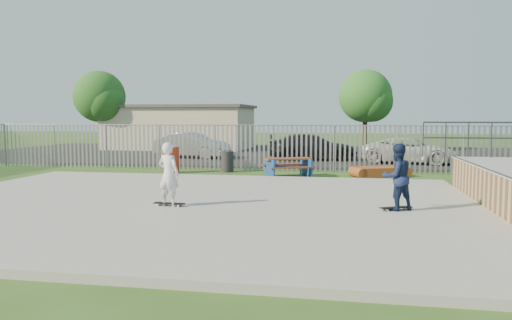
% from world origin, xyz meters
% --- Properties ---
extents(ground, '(120.00, 120.00, 0.00)m').
position_xyz_m(ground, '(0.00, 0.00, 0.00)').
color(ground, '#2E4F1B').
rests_on(ground, ground).
extents(concrete_slab, '(15.00, 12.00, 0.15)m').
position_xyz_m(concrete_slab, '(0.00, 0.00, 0.07)').
color(concrete_slab, gray).
rests_on(concrete_slab, ground).
extents(fence, '(26.04, 16.02, 2.00)m').
position_xyz_m(fence, '(1.00, 4.59, 1.00)').
color(fence, gray).
rests_on(fence, ground).
extents(picnic_table, '(2.22, 2.05, 0.75)m').
position_xyz_m(picnic_table, '(1.88, 7.02, 0.38)').
color(picnic_table, brown).
rests_on(picnic_table, ground).
extents(funbox, '(2.15, 1.67, 0.38)m').
position_xyz_m(funbox, '(5.44, 7.79, 0.19)').
color(funbox, brown).
rests_on(funbox, ground).
extents(trash_bin_red, '(0.66, 0.66, 1.11)m').
position_xyz_m(trash_bin_red, '(-3.14, 7.61, 0.55)').
color(trash_bin_red, '#B42D1B').
rests_on(trash_bin_red, ground).
extents(trash_bin_grey, '(0.54, 0.54, 0.90)m').
position_xyz_m(trash_bin_grey, '(-0.90, 8.37, 0.45)').
color(trash_bin_grey, '#252527').
rests_on(trash_bin_grey, ground).
extents(parking_lot, '(40.00, 18.00, 0.02)m').
position_xyz_m(parking_lot, '(0.00, 19.00, 0.01)').
color(parking_lot, black).
rests_on(parking_lot, ground).
extents(car_silver, '(4.56, 2.25, 1.44)m').
position_xyz_m(car_silver, '(-4.58, 14.98, 0.74)').
color(car_silver, '#B0B1B5').
rests_on(car_silver, parking_lot).
extents(car_dark, '(5.08, 2.73, 1.40)m').
position_xyz_m(car_dark, '(2.31, 14.75, 0.72)').
color(car_dark, black).
rests_on(car_dark, parking_lot).
extents(car_white, '(4.98, 2.98, 1.30)m').
position_xyz_m(car_white, '(7.27, 13.69, 0.67)').
color(car_white, silver).
rests_on(car_white, parking_lot).
extents(building, '(10.40, 6.40, 3.20)m').
position_xyz_m(building, '(-8.00, 23.00, 1.61)').
color(building, beige).
rests_on(building, ground).
extents(tree_left, '(3.62, 3.62, 5.59)m').
position_xyz_m(tree_left, '(-13.13, 20.60, 3.76)').
color(tree_left, '#43291A').
rests_on(tree_left, ground).
extents(tree_mid, '(3.61, 3.61, 5.57)m').
position_xyz_m(tree_mid, '(5.36, 22.84, 3.75)').
color(tree_mid, '#3F2E19').
rests_on(tree_mid, ground).
extents(skateboard_a, '(0.80, 0.56, 0.08)m').
position_xyz_m(skateboard_a, '(5.31, -0.21, 0.19)').
color(skateboard_a, black).
rests_on(skateboard_a, concrete_slab).
extents(skateboard_b, '(0.81, 0.27, 0.08)m').
position_xyz_m(skateboard_b, '(-0.21, -0.64, 0.19)').
color(skateboard_b, black).
rests_on(skateboard_b, concrete_slab).
extents(skater_navy, '(0.97, 0.90, 1.59)m').
position_xyz_m(skater_navy, '(5.31, -0.21, 0.95)').
color(skater_navy, '#162246').
rests_on(skater_navy, concrete_slab).
extents(skater_white, '(0.66, 0.52, 1.59)m').
position_xyz_m(skater_white, '(-0.21, -0.64, 0.95)').
color(skater_white, silver).
rests_on(skater_white, concrete_slab).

